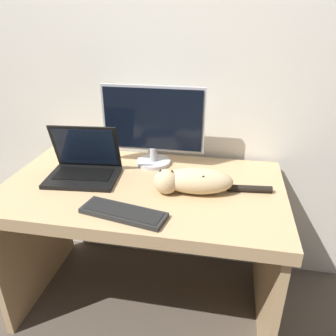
% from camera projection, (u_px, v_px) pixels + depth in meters
% --- Properties ---
extents(wall_back, '(6.40, 0.06, 2.60)m').
position_uv_depth(wall_back, '(160.00, 54.00, 1.73)').
color(wall_back, silver).
rests_on(wall_back, ground_plane).
extents(desk, '(1.35, 0.77, 0.75)m').
position_uv_depth(desk, '(143.00, 214.00, 1.64)').
color(desk, tan).
rests_on(desk, ground_plane).
extents(monitor, '(0.54, 0.18, 0.42)m').
position_uv_depth(monitor, '(153.00, 125.00, 1.69)').
color(monitor, '#B2B2B7').
rests_on(monitor, desk).
extents(laptop, '(0.36, 0.28, 0.26)m').
position_uv_depth(laptop, '(84.00, 167.00, 1.63)').
color(laptop, black).
rests_on(laptop, desk).
extents(external_keyboard, '(0.37, 0.18, 0.02)m').
position_uv_depth(external_keyboard, '(123.00, 213.00, 1.33)').
color(external_keyboard, black).
rests_on(external_keyboard, desk).
extents(cat, '(0.54, 0.17, 0.12)m').
position_uv_depth(cat, '(193.00, 181.00, 1.48)').
color(cat, '#D1B284').
rests_on(cat, desk).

